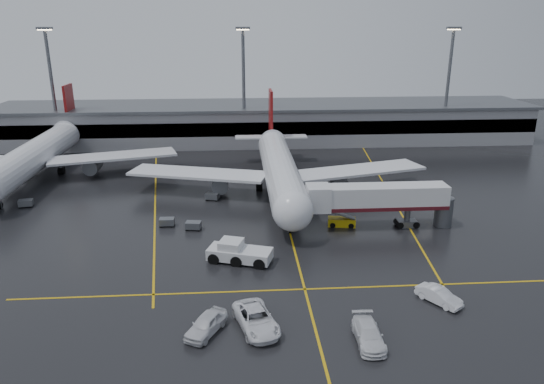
{
  "coord_description": "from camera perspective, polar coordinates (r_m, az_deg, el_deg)",
  "views": [
    {
      "loc": [
        -6.64,
        -68.06,
        26.21
      ],
      "look_at": [
        -2.0,
        -2.0,
        4.0
      ],
      "focal_mm": 33.37,
      "sensor_mm": 36.0,
      "label": 1
    }
  ],
  "objects": [
    {
      "name": "baggage_cart_a",
      "position": [
        68.21,
        -8.86,
        -3.72
      ],
      "size": [
        2.16,
        1.57,
        1.12
      ],
      "color": "#595B60",
      "rests_on": "ground"
    },
    {
      "name": "service_van_c",
      "position": [
        53.25,
        18.31,
        -11.04
      ],
      "size": [
        3.98,
        4.73,
        1.53
      ],
      "primitive_type": "imported",
      "rotation": [
        0.0,
        0.0,
        0.61
      ],
      "color": "white",
      "rests_on": "ground"
    },
    {
      "name": "terminal",
      "position": [
        118.23,
        -0.74,
        7.87
      ],
      "size": [
        122.0,
        19.0,
        8.6
      ],
      "color": "gray",
      "rests_on": "ground"
    },
    {
      "name": "baggage_cart_e",
      "position": [
        84.16,
        -26.03,
        -1.11
      ],
      "size": [
        2.2,
        1.65,
        1.12
      ],
      "color": "#595B60",
      "rests_on": "ground"
    },
    {
      "name": "service_van_b",
      "position": [
        45.86,
        10.83,
        -15.48
      ],
      "size": [
        2.33,
        5.53,
        1.59
      ],
      "primitive_type": "imported",
      "rotation": [
        0.0,
        0.0,
        -0.02
      ],
      "color": "silver",
      "rests_on": "ground"
    },
    {
      "name": "light_mast_left",
      "position": [
        117.14,
        -23.59,
        11.29
      ],
      "size": [
        3.0,
        1.2,
        25.45
      ],
      "color": "#595B60",
      "rests_on": "ground"
    },
    {
      "name": "light_mast_right",
      "position": [
        120.11,
        19.28,
        11.93
      ],
      "size": [
        3.0,
        1.2,
        25.45
      ],
      "color": "#595B60",
      "rests_on": "ground"
    },
    {
      "name": "pushback_tractor",
      "position": [
        58.77,
        -3.85,
        -6.86
      ],
      "size": [
        7.84,
        5.08,
        2.61
      ],
      "color": "silver",
      "rests_on": "ground"
    },
    {
      "name": "apron_line_right",
      "position": [
        85.95,
        12.85,
        0.31
      ],
      "size": [
        7.57,
        69.64,
        0.02
      ],
      "primitive_type": "cube",
      "rotation": [
        0.0,
        0.0,
        -0.1
      ],
      "color": "gold",
      "rests_on": "ground"
    },
    {
      "name": "baggage_cart_c",
      "position": [
        79.06,
        -6.74,
        -0.47
      ],
      "size": [
        2.29,
        1.83,
        1.12
      ],
      "color": "#595B60",
      "rests_on": "ground"
    },
    {
      "name": "baggage_cart_b",
      "position": [
        70.04,
        -11.77,
        -3.3
      ],
      "size": [
        2.02,
        1.33,
        1.12
      ],
      "color": "#595B60",
      "rests_on": "ground"
    },
    {
      "name": "service_van_d",
      "position": [
        46.63,
        -7.45,
        -14.57
      ],
      "size": [
        4.19,
        5.4,
        1.72
      ],
      "primitive_type": "imported",
      "rotation": [
        0.0,
        0.0,
        -0.5
      ],
      "color": "silver",
      "rests_on": "ground"
    },
    {
      "name": "ground",
      "position": [
        73.23,
        1.45,
        -2.44
      ],
      "size": [
        220.0,
        220.0,
        0.0
      ],
      "primitive_type": "plane",
      "color": "black",
      "rests_on": "ground"
    },
    {
      "name": "belt_loader",
      "position": [
        69.31,
        7.87,
        -3.35
      ],
      "size": [
        3.89,
        2.24,
        2.34
      ],
      "color": "gold",
      "rests_on": "ground"
    },
    {
      "name": "light_mast_mid",
      "position": [
        110.7,
        -3.22,
        12.43
      ],
      "size": [
        3.0,
        1.2,
        25.45
      ],
      "color": "#595B60",
      "rests_on": "ground"
    },
    {
      "name": "second_airliner",
      "position": [
        98.95,
        -24.9,
        3.95
      ],
      "size": [
        48.8,
        45.6,
        14.1
      ],
      "color": "silver",
      "rests_on": "ground"
    },
    {
      "name": "main_airliner",
      "position": [
        81.08,
        0.83,
        2.79
      ],
      "size": [
        48.8,
        45.6,
        14.1
      ],
      "color": "silver",
      "rests_on": "ground"
    },
    {
      "name": "apron_line_left",
      "position": [
        83.41,
        -13.02,
        -0.26
      ],
      "size": [
        9.99,
        69.35,
        0.02
      ],
      "primitive_type": "cube",
      "rotation": [
        0.0,
        0.0,
        0.14
      ],
      "color": "gold",
      "rests_on": "ground"
    },
    {
      "name": "apron_line_centre",
      "position": [
        73.23,
        1.45,
        -2.43
      ],
      "size": [
        0.25,
        90.0,
        0.02
      ],
      "primitive_type": "cube",
      "color": "gold",
      "rests_on": "ground"
    },
    {
      "name": "service_van_a",
      "position": [
        46.86,
        -1.79,
        -14.15
      ],
      "size": [
        4.67,
        7.09,
        1.81
      ],
      "primitive_type": "imported",
      "rotation": [
        0.0,
        0.0,
        0.28
      ],
      "color": "white",
      "rests_on": "ground"
    },
    {
      "name": "apron_line_stop",
      "position": [
        53.4,
        3.71,
        -10.88
      ],
      "size": [
        60.0,
        0.25,
        0.02
      ],
      "primitive_type": "cube",
      "color": "gold",
      "rests_on": "ground"
    },
    {
      "name": "jet_bridge",
      "position": [
        68.49,
        11.9,
        -0.86
      ],
      "size": [
        19.9,
        3.4,
        6.05
      ],
      "color": "silver",
      "rests_on": "ground"
    }
  ]
}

